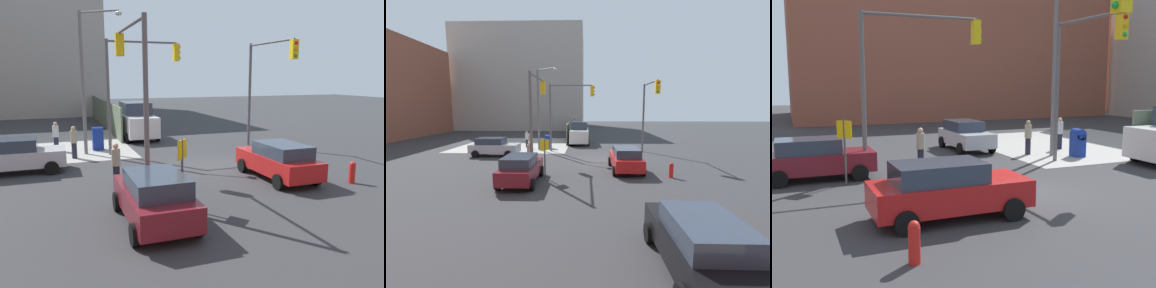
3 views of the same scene
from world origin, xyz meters
The scene contains 20 objects.
ground_plane centered at (0.00, 0.00, 0.00)m, with size 120.00×120.00×0.00m, color #333335.
sidewalk_corner centered at (9.00, 9.00, 0.01)m, with size 12.00×12.00×0.01m, color #9E9B93.
construction_fence centered at (18.49, 3.20, 1.20)m, with size 20.98×0.12×2.40m, color #607056.
building_loft_east centered at (36.00, 13.65, 9.59)m, with size 20.00×24.00×19.18m.
smokestack centered at (30.54, 30.00, 7.38)m, with size 1.80×1.80×14.76m, color brown.
traffic_signal_nw_corner centered at (-2.54, 4.50, 4.61)m, with size 5.17×0.36×6.50m.
traffic_signal_se_corner centered at (2.64, -4.50, 4.60)m, with size 4.94×0.36×6.50m.
traffic_signal_ne_corner centered at (4.50, 2.86, 4.56)m, with size 0.36×4.40×6.50m.
street_lamp_corner centered at (4.97, 5.51, 4.70)m, with size 1.85×2.18×8.00m.
warning_sign_two_way centered at (-5.40, 3.52, 1.64)m, with size 0.48×0.48×2.40m.
mailbox_blue centered at (6.20, 5.00, 0.76)m, with size 0.56×0.64×1.43m.
fire_hydrant centered at (-5.00, -4.20, 0.49)m, with size 0.26×0.26×0.94m.
hatchback_black centered at (-14.28, -1.86, 0.84)m, with size 4.26×2.02×1.62m.
coupe_red centered at (-3.31, -1.65, 0.84)m, with size 4.43×2.02×1.62m.
hatchback_maroon centered at (-6.36, 4.75, 0.84)m, with size 4.22×2.02×1.62m.
coupe_silver centered at (1.80, 9.20, 0.84)m, with size 2.02×4.18×1.62m.
van_white_delivery centered at (9.88, 1.80, 1.28)m, with size 5.40×2.32×2.62m.
pedestrian_crossing centered at (4.20, 6.50, 0.94)m, with size 0.36×0.36×1.80m.
pedestrian_waiting centered at (-2.00, 5.20, 0.94)m, with size 0.36×0.36×1.81m.
pedestrian_walking_north centered at (6.80, 7.40, 0.93)m, with size 0.36×0.36×1.78m.
Camera 2 is at (-20.51, 1.08, 4.28)m, focal length 24.00 mm.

